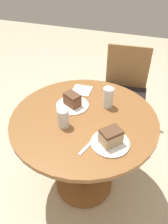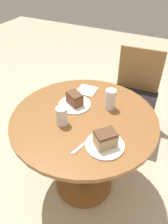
{
  "view_description": "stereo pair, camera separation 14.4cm",
  "coord_description": "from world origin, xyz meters",
  "px_view_note": "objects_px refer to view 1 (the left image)",
  "views": [
    {
      "loc": [
        0.38,
        -1.07,
        1.7
      ],
      "look_at": [
        0.0,
        0.0,
        0.8
      ],
      "focal_mm": 35.0,
      "sensor_mm": 36.0,
      "label": 1
    },
    {
      "loc": [
        0.51,
        -1.01,
        1.7
      ],
      "look_at": [
        0.0,
        0.0,
        0.8
      ],
      "focal_mm": 35.0,
      "sensor_mm": 36.0,
      "label": 2
    }
  ],
  "objects_px": {
    "plate_near": "(110,143)",
    "chair": "(124,90)",
    "plate_far": "(72,105)",
    "glass_lemonade": "(63,119)",
    "glass_water": "(108,99)",
    "cake_slice_near": "(111,137)",
    "cake_slice_far": "(72,100)"
  },
  "relations": [
    {
      "from": "plate_near",
      "to": "glass_lemonade",
      "type": "height_order",
      "value": "glass_lemonade"
    },
    {
      "from": "cake_slice_far",
      "to": "glass_water",
      "type": "relative_size",
      "value": 0.92
    },
    {
      "from": "plate_near",
      "to": "cake_slice_far",
      "type": "xyz_separation_m",
      "value": [
        -0.35,
        0.27,
        0.05
      ]
    },
    {
      "from": "chair",
      "to": "cake_slice_near",
      "type": "height_order",
      "value": "chair"
    },
    {
      "from": "plate_far",
      "to": "cake_slice_near",
      "type": "distance_m",
      "value": 0.44
    },
    {
      "from": "glass_water",
      "to": "glass_lemonade",
      "type": "bearing_deg",
      "value": -125.48
    },
    {
      "from": "cake_slice_far",
      "to": "glass_water",
      "type": "bearing_deg",
      "value": 18.62
    },
    {
      "from": "glass_water",
      "to": "cake_slice_near",
      "type": "bearing_deg",
      "value": -72.86
    },
    {
      "from": "plate_near",
      "to": "glass_water",
      "type": "xyz_separation_m",
      "value": [
        -0.11,
        0.35,
        0.06
      ]
    },
    {
      "from": "cake_slice_near",
      "to": "glass_water",
      "type": "xyz_separation_m",
      "value": [
        -0.11,
        0.35,
        0.01
      ]
    },
    {
      "from": "plate_near",
      "to": "plate_far",
      "type": "distance_m",
      "value": 0.44
    },
    {
      "from": "chair",
      "to": "plate_far",
      "type": "relative_size",
      "value": 3.78
    },
    {
      "from": "plate_far",
      "to": "glass_water",
      "type": "xyz_separation_m",
      "value": [
        0.24,
        0.08,
        0.06
      ]
    },
    {
      "from": "plate_near",
      "to": "glass_water",
      "type": "height_order",
      "value": "glass_water"
    },
    {
      "from": "chair",
      "to": "glass_water",
      "type": "distance_m",
      "value": 0.81
    },
    {
      "from": "plate_near",
      "to": "chair",
      "type": "bearing_deg",
      "value": 95.25
    },
    {
      "from": "chair",
      "to": "glass_water",
      "type": "bearing_deg",
      "value": -95.17
    },
    {
      "from": "plate_near",
      "to": "cake_slice_near",
      "type": "relative_size",
      "value": 1.55
    },
    {
      "from": "glass_water",
      "to": "chair",
      "type": "bearing_deg",
      "value": 89.23
    },
    {
      "from": "plate_far",
      "to": "glass_lemonade",
      "type": "relative_size",
      "value": 1.85
    },
    {
      "from": "plate_near",
      "to": "cake_slice_near",
      "type": "bearing_deg",
      "value": 180.0
    },
    {
      "from": "chair",
      "to": "cake_slice_far",
      "type": "xyz_separation_m",
      "value": [
        -0.25,
        -0.8,
        0.35
      ]
    },
    {
      "from": "glass_lemonade",
      "to": "glass_water",
      "type": "relative_size",
      "value": 0.85
    },
    {
      "from": "cake_slice_near",
      "to": "cake_slice_far",
      "type": "relative_size",
      "value": 1.08
    },
    {
      "from": "plate_far",
      "to": "glass_lemonade",
      "type": "bearing_deg",
      "value": -82.92
    },
    {
      "from": "cake_slice_near",
      "to": "glass_lemonade",
      "type": "distance_m",
      "value": 0.32
    },
    {
      "from": "plate_far",
      "to": "glass_water",
      "type": "relative_size",
      "value": 1.57
    },
    {
      "from": "cake_slice_near",
      "to": "glass_lemonade",
      "type": "relative_size",
      "value": 1.17
    },
    {
      "from": "chair",
      "to": "plate_far",
      "type": "distance_m",
      "value": 0.89
    },
    {
      "from": "cake_slice_far",
      "to": "glass_lemonade",
      "type": "distance_m",
      "value": 0.22
    },
    {
      "from": "plate_near",
      "to": "glass_lemonade",
      "type": "bearing_deg",
      "value": 170.15
    },
    {
      "from": "glass_lemonade",
      "to": "chair",
      "type": "bearing_deg",
      "value": 77.77
    }
  ]
}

